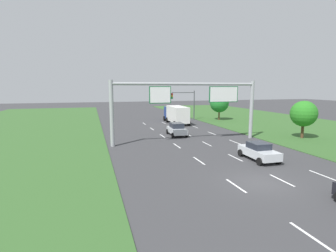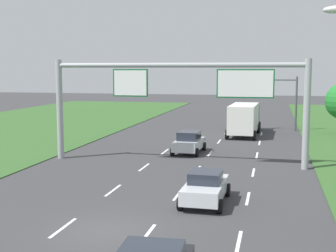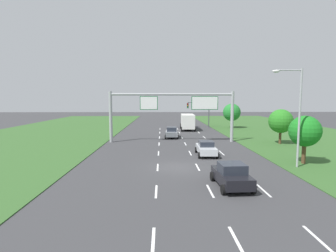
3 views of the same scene
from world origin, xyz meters
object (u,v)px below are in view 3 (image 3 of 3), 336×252
roadside_tree_near (305,131)px  roadside_tree_far (232,112)px  car_mid_lane (231,175)px  traffic_light_mast (200,109)px  car_near_red (172,132)px  car_lead_silver (206,148)px  street_lamp (295,109)px  sign_gantry (174,107)px  roadside_tree_mid (281,121)px  box_truck (187,121)px

roadside_tree_near → roadside_tree_far: size_ratio=0.88×
car_mid_lane → roadside_tree_far: roadside_tree_far is taller
traffic_light_mast → car_near_red: bearing=-113.5°
car_lead_silver → roadside_tree_near: size_ratio=0.91×
traffic_light_mast → street_lamp: 33.36m
roadside_tree_far → car_lead_silver: bearing=-110.3°
traffic_light_mast → sign_gantry: bearing=-108.3°
car_near_red → car_lead_silver: size_ratio=0.99×
car_lead_silver → roadside_tree_mid: size_ratio=0.88×
car_lead_silver → car_mid_lane: car_mid_lane is taller
car_mid_lane → roadside_tree_far: 37.46m
roadside_tree_far → sign_gantry: bearing=-126.3°
street_lamp → car_near_red: bearing=118.4°
box_truck → sign_gantry: 15.83m
car_lead_silver → roadside_tree_far: roadside_tree_far is taller
sign_gantry → roadside_tree_mid: 14.18m
box_truck → roadside_tree_far: (9.31, 2.01, 1.61)m
street_lamp → roadside_tree_near: street_lamp is taller
traffic_light_mast → roadside_tree_far: (6.29, -1.95, -0.60)m
car_near_red → box_truck: (3.50, 11.01, 0.84)m
sign_gantry → roadside_tree_near: sign_gantry is taller
sign_gantry → roadside_tree_near: bearing=-48.7°
car_near_red → car_mid_lane: size_ratio=1.01×
street_lamp → roadside_tree_mid: 12.80m
box_truck → sign_gantry: size_ratio=0.50×
roadside_tree_mid → roadside_tree_far: roadside_tree_far is taller
traffic_light_mast → roadside_tree_near: size_ratio=1.26×
car_mid_lane → box_truck: 34.11m
car_lead_silver → roadside_tree_far: 27.89m
roadside_tree_near → traffic_light_mast: bearing=98.8°
car_near_red → roadside_tree_near: bearing=-53.3°
box_truck → street_lamp: (6.35, -29.21, 3.42)m
car_mid_lane → roadside_tree_mid: bearing=53.9°
car_lead_silver → roadside_tree_far: size_ratio=0.80×
traffic_light_mast → roadside_tree_mid: bearing=-70.3°
sign_gantry → roadside_tree_mid: (13.90, -2.16, -1.83)m
roadside_tree_far → street_lamp: bearing=-95.4°
car_mid_lane → street_lamp: size_ratio=0.47×
car_near_red → sign_gantry: sign_gantry is taller
box_truck → street_lamp: bearing=-75.6°
box_truck → roadside_tree_mid: bearing=-56.3°
car_near_red → box_truck: size_ratio=0.47×
traffic_light_mast → roadside_tree_mid: traffic_light_mast is taller
car_near_red → street_lamp: (9.85, -18.19, 4.25)m
car_mid_lane → roadside_tree_near: size_ratio=0.90×
street_lamp → roadside_tree_far: street_lamp is taller
car_mid_lane → sign_gantry: sign_gantry is taller
sign_gantry → roadside_tree_mid: sign_gantry is taller
car_lead_silver → roadside_tree_mid: 13.06m
roadside_tree_mid → street_lamp: bearing=-109.7°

